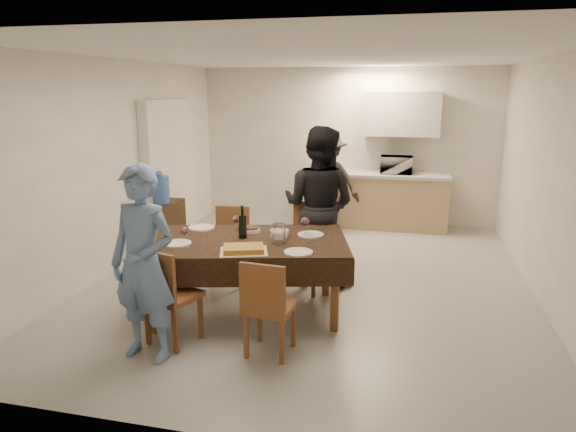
# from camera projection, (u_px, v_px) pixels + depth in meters

# --- Properties ---
(floor) EXTENTS (5.00, 6.00, 0.02)m
(floor) POSITION_uv_depth(u_px,v_px,m) (313.00, 279.00, 6.21)
(floor) COLOR #9E9E99
(floor) RESTS_ON ground
(ceiling) EXTENTS (5.00, 6.00, 0.02)m
(ceiling) POSITION_uv_depth(u_px,v_px,m) (316.00, 55.00, 5.58)
(ceiling) COLOR white
(ceiling) RESTS_ON wall_back
(wall_back) EXTENTS (5.00, 0.02, 2.60)m
(wall_back) POSITION_uv_depth(u_px,v_px,m) (347.00, 146.00, 8.73)
(wall_back) COLOR white
(wall_back) RESTS_ON floor
(wall_front) EXTENTS (5.00, 0.02, 2.60)m
(wall_front) POSITION_uv_depth(u_px,v_px,m) (224.00, 251.00, 3.06)
(wall_front) COLOR white
(wall_front) RESTS_ON floor
(wall_left) EXTENTS (0.02, 6.00, 2.60)m
(wall_left) POSITION_uv_depth(u_px,v_px,m) (119.00, 166.00, 6.45)
(wall_left) COLOR white
(wall_left) RESTS_ON floor
(wall_right) EXTENTS (0.02, 6.00, 2.60)m
(wall_right) POSITION_uv_depth(u_px,v_px,m) (551.00, 182.00, 5.34)
(wall_right) COLOR white
(wall_right) RESTS_ON floor
(stub_partition) EXTENTS (0.15, 1.40, 2.10)m
(stub_partition) POSITION_uv_depth(u_px,v_px,m) (169.00, 171.00, 7.63)
(stub_partition) COLOR white
(stub_partition) RESTS_ON floor
(kitchen_base_cabinet) EXTENTS (2.20, 0.60, 0.86)m
(kitchen_base_cabinet) POSITION_uv_depth(u_px,v_px,m) (379.00, 201.00, 8.50)
(kitchen_base_cabinet) COLOR tan
(kitchen_base_cabinet) RESTS_ON floor
(kitchen_worktop) EXTENTS (2.24, 0.64, 0.05)m
(kitchen_worktop) POSITION_uv_depth(u_px,v_px,m) (380.00, 174.00, 8.39)
(kitchen_worktop) COLOR #B1B0AC
(kitchen_worktop) RESTS_ON kitchen_base_cabinet
(upper_cabinet) EXTENTS (1.20, 0.34, 0.70)m
(upper_cabinet) POSITION_uv_depth(u_px,v_px,m) (402.00, 114.00, 8.23)
(upper_cabinet) COLOR silver
(upper_cabinet) RESTS_ON wall_back
(dining_table) EXTENTS (2.22, 1.62, 0.78)m
(dining_table) POSITION_uv_depth(u_px,v_px,m) (246.00, 243.00, 5.13)
(dining_table) COLOR black
(dining_table) RESTS_ON floor
(chair_near_left) EXTENTS (0.51, 0.52, 0.49)m
(chair_near_left) POSITION_uv_depth(u_px,v_px,m) (168.00, 288.00, 4.49)
(chair_near_left) COLOR brown
(chair_near_left) RESTS_ON floor
(chair_near_right) EXTENTS (0.42, 0.43, 0.47)m
(chair_near_right) POSITION_uv_depth(u_px,v_px,m) (267.00, 299.00, 4.29)
(chair_near_right) COLOR brown
(chair_near_right) RESTS_ON floor
(chair_far_left) EXTENTS (0.44, 0.45, 0.48)m
(chair_far_left) POSITION_uv_depth(u_px,v_px,m) (227.00, 241.00, 5.91)
(chair_far_left) COLOR brown
(chair_far_left) RESTS_ON floor
(chair_far_right) EXTENTS (0.52, 0.53, 0.53)m
(chair_far_right) POSITION_uv_depth(u_px,v_px,m) (303.00, 241.00, 5.68)
(chair_far_right) COLOR brown
(chair_far_right) RESTS_ON floor
(console) EXTENTS (0.38, 0.76, 0.70)m
(console) POSITION_uv_depth(u_px,v_px,m) (162.00, 227.00, 7.22)
(console) COLOR black
(console) RESTS_ON floor
(water_jug) EXTENTS (0.25, 0.25, 0.38)m
(water_jug) POSITION_uv_depth(u_px,v_px,m) (160.00, 190.00, 7.09)
(water_jug) COLOR #4476D4
(water_jug) RESTS_ON console
(wine_bottle) EXTENTS (0.08, 0.08, 0.33)m
(wine_bottle) POSITION_uv_depth(u_px,v_px,m) (242.00, 222.00, 5.14)
(wine_bottle) COLOR black
(wine_bottle) RESTS_ON dining_table
(water_pitcher) EXTENTS (0.13, 0.13, 0.19)m
(water_pitcher) POSITION_uv_depth(u_px,v_px,m) (279.00, 234.00, 4.97)
(water_pitcher) COLOR white
(water_pitcher) RESTS_ON dining_table
(savoury_tart) EXTENTS (0.51, 0.45, 0.05)m
(savoury_tart) POSITION_uv_depth(u_px,v_px,m) (244.00, 249.00, 4.73)
(savoury_tart) COLOR #AE8433
(savoury_tart) RESTS_ON dining_table
(salad_bowl) EXTENTS (0.19, 0.19, 0.07)m
(salad_bowl) POSITION_uv_depth(u_px,v_px,m) (279.00, 233.00, 5.21)
(salad_bowl) COLOR silver
(salad_bowl) RESTS_ON dining_table
(mushroom_dish) EXTENTS (0.20, 0.20, 0.04)m
(mushroom_dish) POSITION_uv_depth(u_px,v_px,m) (250.00, 230.00, 5.39)
(mushroom_dish) COLOR silver
(mushroom_dish) RESTS_ON dining_table
(wine_glass_a) EXTENTS (0.08, 0.08, 0.17)m
(wine_glass_a) POSITION_uv_depth(u_px,v_px,m) (184.00, 235.00, 4.99)
(wine_glass_a) COLOR white
(wine_glass_a) RESTS_ON dining_table
(wine_glass_b) EXTENTS (0.09, 0.09, 0.20)m
(wine_glass_b) POSITION_uv_depth(u_px,v_px,m) (305.00, 227.00, 5.21)
(wine_glass_b) COLOR white
(wine_glass_b) RESTS_ON dining_table
(wine_glass_c) EXTENTS (0.08, 0.08, 0.17)m
(wine_glass_c) POSITION_uv_depth(u_px,v_px,m) (237.00, 223.00, 5.43)
(wine_glass_c) COLOR white
(wine_glass_c) RESTS_ON dining_table
(plate_near_left) EXTENTS (0.27, 0.27, 0.02)m
(plate_near_left) POSITION_uv_depth(u_px,v_px,m) (177.00, 243.00, 4.97)
(plate_near_left) COLOR silver
(plate_near_left) RESTS_ON dining_table
(plate_near_right) EXTENTS (0.27, 0.27, 0.02)m
(plate_near_right) POSITION_uv_depth(u_px,v_px,m) (298.00, 252.00, 4.70)
(plate_near_right) COLOR silver
(plate_near_right) RESTS_ON dining_table
(plate_far_left) EXTENTS (0.28, 0.28, 0.02)m
(plate_far_left) POSITION_uv_depth(u_px,v_px,m) (202.00, 228.00, 5.54)
(plate_far_left) COLOR silver
(plate_far_left) RESTS_ON dining_table
(plate_far_right) EXTENTS (0.27, 0.27, 0.02)m
(plate_far_right) POSITION_uv_depth(u_px,v_px,m) (311.00, 235.00, 5.27)
(plate_far_right) COLOR silver
(plate_far_right) RESTS_ON dining_table
(microwave) EXTENTS (0.51, 0.34, 0.28)m
(microwave) POSITION_uv_depth(u_px,v_px,m) (397.00, 165.00, 8.30)
(microwave) COLOR silver
(microwave) RESTS_ON kitchen_worktop
(person_near) EXTENTS (0.66, 0.49, 1.67)m
(person_near) POSITION_uv_depth(u_px,v_px,m) (143.00, 264.00, 4.24)
(person_near) COLOR #5B7CAC
(person_near) RESTS_ON floor
(person_far) EXTENTS (1.03, 0.88, 1.84)m
(person_far) POSITION_uv_depth(u_px,v_px,m) (319.00, 206.00, 5.95)
(person_far) COLOR black
(person_far) RESTS_ON floor
(person_kitchen) EXTENTS (1.04, 0.60, 1.60)m
(person_kitchen) POSITION_uv_depth(u_px,v_px,m) (327.00, 182.00, 8.17)
(person_kitchen) COLOR black
(person_kitchen) RESTS_ON floor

